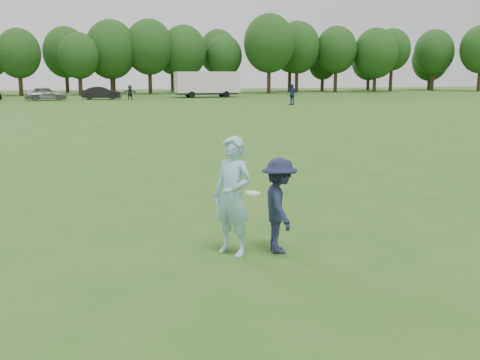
{
  "coord_description": "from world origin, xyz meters",
  "views": [
    {
      "loc": [
        -2.11,
        -8.49,
        3.07
      ],
      "look_at": [
        0.73,
        1.39,
        1.1
      ],
      "focal_mm": 42.0,
      "sensor_mm": 36.0,
      "label": 1
    }
  ],
  "objects_px": {
    "field_cone": "(348,101)",
    "cargo_trailer": "(207,83)",
    "player_far_d": "(130,93)",
    "thrower": "(233,196)",
    "defender": "(279,206)",
    "player_far_b": "(292,94)",
    "car_e": "(46,94)",
    "car_f": "(101,93)"
  },
  "relations": [
    {
      "from": "field_cone",
      "to": "cargo_trailer",
      "type": "bearing_deg",
      "value": 124.14
    },
    {
      "from": "player_far_d",
      "to": "cargo_trailer",
      "type": "height_order",
      "value": "cargo_trailer"
    },
    {
      "from": "cargo_trailer",
      "to": "thrower",
      "type": "bearing_deg",
      "value": -102.34
    },
    {
      "from": "player_far_d",
      "to": "cargo_trailer",
      "type": "xyz_separation_m",
      "value": [
        9.95,
        4.19,
        0.94
      ]
    },
    {
      "from": "field_cone",
      "to": "cargo_trailer",
      "type": "relative_size",
      "value": 0.03
    },
    {
      "from": "defender",
      "to": "player_far_d",
      "type": "relative_size",
      "value": 0.98
    },
    {
      "from": "player_far_b",
      "to": "cargo_trailer",
      "type": "relative_size",
      "value": 0.22
    },
    {
      "from": "defender",
      "to": "player_far_b",
      "type": "height_order",
      "value": "player_far_b"
    },
    {
      "from": "player_far_b",
      "to": "cargo_trailer",
      "type": "distance_m",
      "value": 19.2
    },
    {
      "from": "cargo_trailer",
      "to": "field_cone",
      "type": "bearing_deg",
      "value": -55.86
    },
    {
      "from": "car_e",
      "to": "player_far_d",
      "type": "bearing_deg",
      "value": -105.29
    },
    {
      "from": "defender",
      "to": "car_f",
      "type": "height_order",
      "value": "defender"
    },
    {
      "from": "field_cone",
      "to": "thrower",
      "type": "bearing_deg",
      "value": -118.93
    },
    {
      "from": "player_far_d",
      "to": "field_cone",
      "type": "height_order",
      "value": "player_far_d"
    },
    {
      "from": "defender",
      "to": "car_e",
      "type": "relative_size",
      "value": 0.37
    },
    {
      "from": "defender",
      "to": "field_cone",
      "type": "distance_m",
      "value": 50.52
    },
    {
      "from": "cargo_trailer",
      "to": "car_e",
      "type": "bearing_deg",
      "value": -171.26
    },
    {
      "from": "thrower",
      "to": "player_far_b",
      "type": "height_order",
      "value": "thrower"
    },
    {
      "from": "field_cone",
      "to": "defender",
      "type": "bearing_deg",
      "value": -118.07
    },
    {
      "from": "player_far_d",
      "to": "car_e",
      "type": "bearing_deg",
      "value": 173.83
    },
    {
      "from": "car_f",
      "to": "field_cone",
      "type": "distance_m",
      "value": 28.24
    },
    {
      "from": "thrower",
      "to": "player_far_b",
      "type": "distance_m",
      "value": 45.77
    },
    {
      "from": "player_far_d",
      "to": "car_f",
      "type": "xyz_separation_m",
      "value": [
        -3.11,
        2.05,
        -0.1
      ]
    },
    {
      "from": "thrower",
      "to": "defender",
      "type": "relative_size",
      "value": 1.23
    },
    {
      "from": "car_e",
      "to": "field_cone",
      "type": "distance_m",
      "value": 33.3
    },
    {
      "from": "car_f",
      "to": "cargo_trailer",
      "type": "xyz_separation_m",
      "value": [
        13.07,
        2.14,
        1.04
      ]
    },
    {
      "from": "player_far_b",
      "to": "car_f",
      "type": "height_order",
      "value": "player_far_b"
    },
    {
      "from": "thrower",
      "to": "player_far_d",
      "type": "bearing_deg",
      "value": 138.87
    },
    {
      "from": "defender",
      "to": "player_far_b",
      "type": "relative_size",
      "value": 0.82
    },
    {
      "from": "player_far_b",
      "to": "thrower",
      "type": "bearing_deg",
      "value": -51.4
    },
    {
      "from": "thrower",
      "to": "player_far_b",
      "type": "relative_size",
      "value": 1.01
    },
    {
      "from": "thrower",
      "to": "field_cone",
      "type": "distance_m",
      "value": 50.81
    },
    {
      "from": "defender",
      "to": "car_f",
      "type": "distance_m",
      "value": 58.98
    },
    {
      "from": "cargo_trailer",
      "to": "player_far_b",
      "type": "bearing_deg",
      "value": -77.46
    },
    {
      "from": "defender",
      "to": "field_cone",
      "type": "height_order",
      "value": "defender"
    },
    {
      "from": "field_cone",
      "to": "cargo_trailer",
      "type": "height_order",
      "value": "cargo_trailer"
    },
    {
      "from": "thrower",
      "to": "car_e",
      "type": "distance_m",
      "value": 58.36
    },
    {
      "from": "car_f",
      "to": "player_far_b",
      "type": "bearing_deg",
      "value": -127.39
    },
    {
      "from": "car_e",
      "to": "car_f",
      "type": "xyz_separation_m",
      "value": [
        6.1,
        0.81,
        -0.03
      ]
    },
    {
      "from": "player_far_b",
      "to": "player_far_d",
      "type": "distance_m",
      "value": 20.27
    },
    {
      "from": "car_e",
      "to": "cargo_trailer",
      "type": "bearing_deg",
      "value": -88.88
    },
    {
      "from": "player_far_b",
      "to": "cargo_trailer",
      "type": "xyz_separation_m",
      "value": [
        -4.16,
        18.73,
        0.77
      ]
    }
  ]
}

